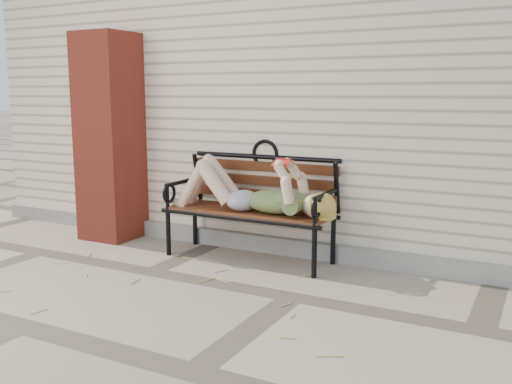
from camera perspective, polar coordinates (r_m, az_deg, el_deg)
The scene contains 7 objects.
ground at distance 4.11m, azimuth 3.65°, elevation -10.44°, with size 80.00×80.00×0.00m, color gray.
house_wall at distance 6.71m, azimuth 14.48°, elevation 10.16°, with size 8.00×4.00×3.00m, color beige.
foundation_strip at distance 4.95m, azimuth 8.28°, elevation -6.10°, with size 8.00×0.10×0.15m, color #9D998D.
brick_pillar at distance 5.78m, azimuth -14.40°, elevation 5.31°, with size 0.50×0.50×2.00m, color #AE3A27.
garden_bench at distance 4.95m, azimuth -0.22°, elevation -0.07°, with size 1.58×0.63×1.02m.
reading_woman at distance 4.83m, azimuth -0.78°, elevation 0.09°, with size 1.49×0.34×0.47m.
straw_scatter at distance 4.54m, azimuth -13.21°, elevation -8.62°, with size 3.04×1.80×0.01m.
Camera 1 is at (1.56, -3.53, 1.42)m, focal length 40.00 mm.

